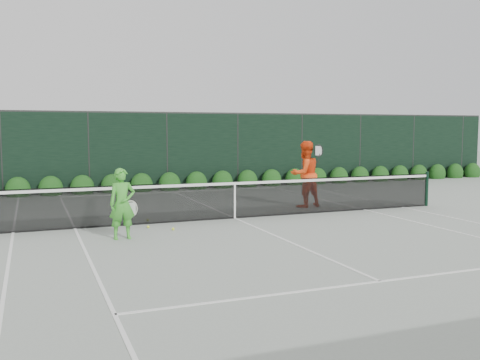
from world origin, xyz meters
name	(u,v)px	position (x,y,z in m)	size (l,w,h in m)	color
ground	(235,218)	(0.00, 0.00, 0.00)	(80.00, 80.00, 0.00)	gray
tennis_net	(234,199)	(-0.02, 0.00, 0.53)	(12.90, 0.10, 1.07)	black
player_woman	(122,204)	(-3.23, -1.59, 0.77)	(0.64, 0.39, 1.55)	green
player_man	(305,174)	(2.75, 1.18, 1.01)	(1.09, 0.90, 2.02)	#FF4A15
court_lines	(235,218)	(0.00, 0.00, 0.01)	(11.03, 23.83, 0.01)	white
windscreen_fence	(279,169)	(0.00, -2.71, 1.51)	(32.00, 21.07, 3.06)	black
hedge_row	(170,184)	(0.00, 7.15, 0.23)	(31.66, 0.65, 0.94)	#0F330E
tennis_balls	(156,225)	(-2.23, -0.39, 0.03)	(0.56, 1.51, 0.07)	#E0F536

